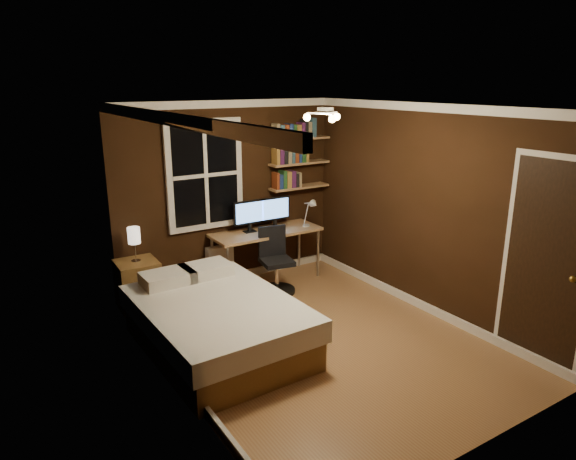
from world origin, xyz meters
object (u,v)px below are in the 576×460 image
bed (217,323)px  desk_lamp (309,212)px  desk (266,235)px  nightstand (138,285)px  bedside_lamp (135,245)px  office_chair (276,269)px  radiator (220,266)px  monitor_left (249,216)px  monitor_right (275,212)px

bed → desk_lamp: desk_lamp is taller
desk → nightstand: bearing=178.1°
bed → desk: bearing=43.0°
bedside_lamp → desk: bedside_lamp is taller
bed → desk_lamp: 2.44m
bed → desk_lamp: size_ratio=4.65×
desk → office_chair: (-0.09, -0.41, -0.35)m
nightstand → office_chair: size_ratio=0.69×
nightstand → bedside_lamp: bearing=0.0°
radiator → office_chair: (0.53, -0.61, 0.04)m
radiator → desk: size_ratio=0.36×
bedside_lamp → bed: bearing=-74.8°
bed → radiator: 1.79m
office_chair → desk_lamp: bearing=28.2°
radiator → monitor_left: bearing=-17.4°
desk_lamp → monitor_right: bearing=147.8°
bedside_lamp → desk: (1.81, -0.06, -0.15)m
bedside_lamp → monitor_left: 1.59m
bedside_lamp → office_chair: size_ratio=0.49×
radiator → desk: (0.63, -0.21, 0.40)m
desk_lamp → office_chair: size_ratio=0.50×
bed → desk_lamp: (2.01, 1.22, 0.66)m
bedside_lamp → monitor_left: (1.59, 0.02, 0.13)m
bed → radiator: bed is taller
nightstand → desk: (1.81, -0.06, 0.37)m
bed → monitor_right: (1.60, 1.48, 0.67)m
office_chair → nightstand: bearing=174.8°
desk → monitor_left: (-0.22, 0.08, 0.28)m
monitor_right → office_chair: monitor_right is taller
monitor_left → desk_lamp: bearing=-17.5°
bed → bedside_lamp: 1.60m
office_chair → desk: bearing=87.3°
bedside_lamp → monitor_right: 2.00m
bedside_lamp → monitor_right: size_ratio=0.93×
radiator → monitor_right: 1.07m
desk → desk_lamp: desk_lamp is taller
bed → radiator: (0.78, 1.61, -0.01)m
bedside_lamp → monitor_right: monitor_right is taller
bedside_lamp → radiator: bearing=7.0°
nightstand → radiator: nightstand is taller
bedside_lamp → monitor_left: bearing=0.6°
desk_lamp → desk: bearing=163.1°
bedside_lamp → desk: 1.81m
desk_lamp → nightstand: bearing=174.2°
nightstand → monitor_left: 1.72m
bedside_lamp → monitor_right: bearing=0.5°
desk_lamp → office_chair: (-0.69, -0.23, -0.63)m
nightstand → radiator: size_ratio=1.09×
radiator → desk_lamp: (1.23, -0.39, 0.68)m
nightstand → radiator: bearing=8.4°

